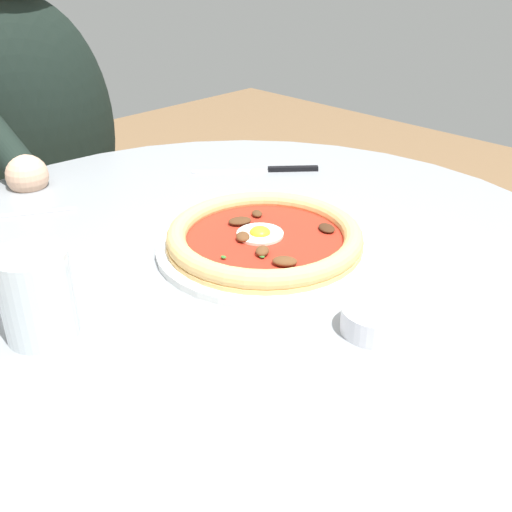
% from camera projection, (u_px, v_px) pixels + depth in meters
% --- Properties ---
extents(dining_table, '(1.00, 1.00, 0.74)m').
position_uv_depth(dining_table, '(239.00, 357.00, 0.87)').
color(dining_table, gray).
rests_on(dining_table, ground).
extents(pizza_on_plate, '(0.29, 0.29, 0.04)m').
position_uv_depth(pizza_on_plate, '(265.00, 239.00, 0.80)').
color(pizza_on_plate, white).
rests_on(pizza_on_plate, dining_table).
extents(water_glass, '(0.08, 0.08, 0.10)m').
position_uv_depth(water_glass, '(38.00, 300.00, 0.62)').
color(water_glass, silver).
rests_on(water_glass, dining_table).
extents(steak_knife, '(0.16, 0.18, 0.01)m').
position_uv_depth(steak_knife, '(274.00, 170.00, 1.07)').
color(steak_knife, silver).
rests_on(steak_knife, dining_table).
extents(ramekin_capers, '(0.07, 0.07, 0.03)m').
position_uv_depth(ramekin_capers, '(374.00, 319.00, 0.64)').
color(ramekin_capers, white).
rests_on(ramekin_capers, dining_table).
extents(fork_utensil, '(0.09, 0.16, 0.00)m').
position_uv_depth(fork_utensil, '(15.00, 215.00, 0.90)').
color(fork_utensil, '#BCBCC1').
rests_on(fork_utensil, dining_table).
extents(diner_person, '(0.49, 0.39, 1.20)m').
position_uv_depth(diner_person, '(50.00, 216.00, 1.38)').
color(diner_person, '#282833').
rests_on(diner_person, ground).
extents(cafe_chair_diner, '(0.47, 0.47, 0.85)m').
position_uv_depth(cafe_chair_diner, '(30.00, 208.00, 1.50)').
color(cafe_chair_diner, beige).
rests_on(cafe_chair_diner, ground).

